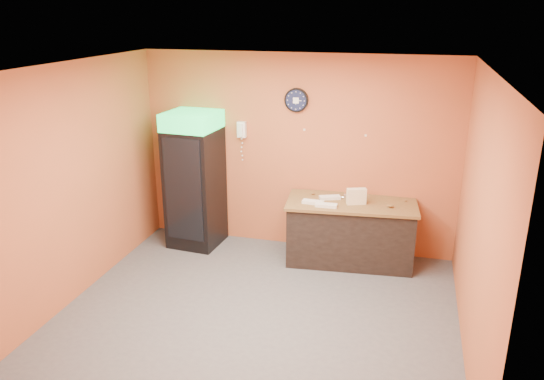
% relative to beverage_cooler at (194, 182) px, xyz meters
% --- Properties ---
extents(floor, '(4.50, 4.50, 0.00)m').
position_rel_beverage_cooler_xyz_m(floor, '(1.43, -1.61, -0.97)').
color(floor, '#47474C').
rests_on(floor, ground).
extents(back_wall, '(4.50, 0.02, 2.80)m').
position_rel_beverage_cooler_xyz_m(back_wall, '(1.43, 0.39, 0.43)').
color(back_wall, '#BA5C34').
rests_on(back_wall, floor).
extents(left_wall, '(0.02, 4.00, 2.80)m').
position_rel_beverage_cooler_xyz_m(left_wall, '(-0.82, -1.61, 0.43)').
color(left_wall, '#BA5C34').
rests_on(left_wall, floor).
extents(right_wall, '(0.02, 4.00, 2.80)m').
position_rel_beverage_cooler_xyz_m(right_wall, '(3.68, -1.61, 0.43)').
color(right_wall, '#BA5C34').
rests_on(right_wall, floor).
extents(ceiling, '(4.50, 4.00, 0.02)m').
position_rel_beverage_cooler_xyz_m(ceiling, '(1.43, -1.61, 1.83)').
color(ceiling, white).
rests_on(ceiling, back_wall).
extents(beverage_cooler, '(0.75, 0.76, 1.99)m').
position_rel_beverage_cooler_xyz_m(beverage_cooler, '(0.00, 0.00, 0.00)').
color(beverage_cooler, black).
rests_on(beverage_cooler, floor).
extents(prep_counter, '(1.74, 0.90, 0.84)m').
position_rel_beverage_cooler_xyz_m(prep_counter, '(2.28, 0.02, -0.55)').
color(prep_counter, black).
rests_on(prep_counter, floor).
extents(wall_clock, '(0.33, 0.06, 0.33)m').
position_rel_beverage_cooler_xyz_m(wall_clock, '(1.42, 0.37, 1.19)').
color(wall_clock, black).
rests_on(wall_clock, back_wall).
extents(wall_phone, '(0.12, 0.11, 0.23)m').
position_rel_beverage_cooler_xyz_m(wall_phone, '(0.63, 0.34, 0.74)').
color(wall_phone, white).
rests_on(wall_phone, back_wall).
extents(butcher_paper, '(1.81, 0.98, 0.04)m').
position_rel_beverage_cooler_xyz_m(butcher_paper, '(2.28, 0.02, -0.11)').
color(butcher_paper, brown).
rests_on(butcher_paper, prep_counter).
extents(sub_roll_stack, '(0.27, 0.17, 0.22)m').
position_rel_beverage_cooler_xyz_m(sub_roll_stack, '(2.35, -0.05, 0.02)').
color(sub_roll_stack, '#F3E8BD').
rests_on(sub_roll_stack, butcher_paper).
extents(wrapped_sandwich_left, '(0.29, 0.13, 0.04)m').
position_rel_beverage_cooler_xyz_m(wrapped_sandwich_left, '(1.79, -0.18, -0.07)').
color(wrapped_sandwich_left, silver).
rests_on(wrapped_sandwich_left, butcher_paper).
extents(wrapped_sandwich_mid, '(0.29, 0.12, 0.04)m').
position_rel_beverage_cooler_xyz_m(wrapped_sandwich_mid, '(1.98, -0.25, -0.07)').
color(wrapped_sandwich_mid, silver).
rests_on(wrapped_sandwich_mid, butcher_paper).
extents(wrapped_sandwich_right, '(0.31, 0.21, 0.04)m').
position_rel_beverage_cooler_xyz_m(wrapped_sandwich_right, '(1.98, 0.06, -0.07)').
color(wrapped_sandwich_right, silver).
rests_on(wrapped_sandwich_right, butcher_paper).
extents(kitchen_tool, '(0.07, 0.07, 0.07)m').
position_rel_beverage_cooler_xyz_m(kitchen_tool, '(2.19, 0.14, -0.06)').
color(kitchen_tool, silver).
rests_on(kitchen_tool, butcher_paper).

